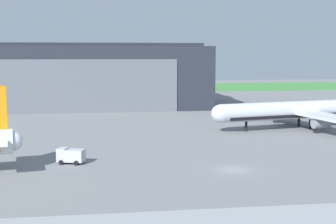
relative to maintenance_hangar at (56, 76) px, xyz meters
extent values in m
plane|color=slate|center=(32.31, -87.57, -9.31)|extent=(440.00, 440.00, 0.00)
cube|color=#448C41|center=(32.31, 74.36, -9.27)|extent=(440.00, 56.00, 0.08)
cube|color=#232833|center=(0.00, 0.09, -0.14)|extent=(92.22, 40.59, 18.33)
cube|color=slate|center=(0.00, -20.36, -1.97)|extent=(70.09, 0.30, 14.66)
cube|color=#232833|center=(0.00, 0.09, 9.62)|extent=(92.22, 9.74, 1.20)
cylinder|color=silver|center=(56.67, -53.53, -5.29)|extent=(37.98, 11.44, 3.84)
sphere|color=silver|center=(38.07, -57.37, -5.29)|extent=(3.68, 3.68, 3.68)
cube|color=black|center=(56.67, -53.53, -6.35)|extent=(35.01, 10.87, 0.67)
cube|color=silver|center=(55.62, -44.69, -5.77)|extent=(9.12, 16.54, 0.56)
cube|color=silver|center=(59.21, -62.07, -5.77)|extent=(9.12, 16.54, 0.56)
cylinder|color=gray|center=(55.09, -46.07, -7.13)|extent=(4.00, 2.80, 2.11)
cylinder|color=gray|center=(58.17, -61.01, -7.13)|extent=(4.00, 2.80, 2.11)
cylinder|color=black|center=(44.02, -56.14, -8.26)|extent=(0.56, 0.56, 2.09)
cylinder|color=black|center=(57.75, -51.25, -8.26)|extent=(0.56, 0.56, 2.09)
cylinder|color=black|center=(58.56, -55.20, -8.26)|extent=(0.56, 0.56, 2.09)
sphere|color=silver|center=(2.18, -84.10, -5.07)|extent=(2.70, 2.70, 2.70)
cube|color=#B7BCC6|center=(8.46, -80.10, -7.98)|extent=(1.86, 2.18, 1.96)
cube|color=#B7BCC6|center=(10.31, -80.71, -8.07)|extent=(2.99, 2.55, 1.78)
cylinder|color=black|center=(8.88, -79.17, -8.96)|extent=(0.74, 0.47, 0.69)
cylinder|color=black|center=(8.24, -81.10, -8.96)|extent=(0.74, 0.47, 0.69)
cylinder|color=black|center=(11.09, -79.90, -8.96)|extent=(0.74, 0.47, 0.69)
cylinder|color=black|center=(10.45, -81.83, -8.96)|extent=(0.74, 0.47, 0.69)
camera|label=1|loc=(14.57, -148.99, 6.75)|focal=49.73mm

